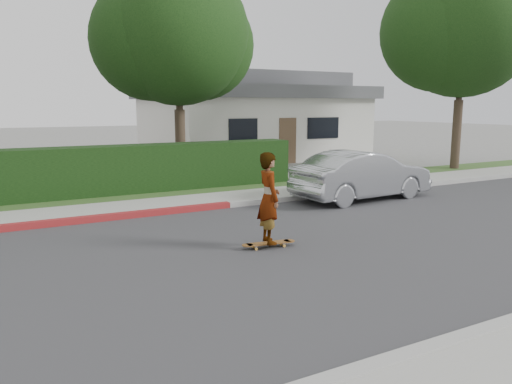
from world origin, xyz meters
The scene contains 13 objects.
ground centered at (0.00, 0.00, 0.00)m, with size 120.00×120.00×0.00m, color slate.
road centered at (0.00, 0.00, 0.01)m, with size 60.00×8.00×0.01m, color #2D2D30.
curb_near centered at (0.00, -4.10, 0.07)m, with size 60.00×0.20×0.15m, color #9E9E99.
curb_far centered at (0.00, 4.10, 0.07)m, with size 60.00×0.20×0.15m, color #9E9E99.
sidewalk_far centered at (0.00, 5.00, 0.06)m, with size 60.00×1.60×0.12m, color gray.
planting_strip centered at (0.00, 6.60, 0.05)m, with size 60.00×1.60×0.10m, color #2D4C1E.
hedge centered at (-3.00, 7.20, 0.75)m, with size 15.00×1.00×1.50m, color black.
tree_center centered at (1.49, 9.19, 4.90)m, with size 5.66×4.84×7.44m.
tree_right centered at (12.49, 6.69, 5.63)m, with size 6.32×5.60×8.56m.
house centered at (8.00, 16.00, 2.10)m, with size 10.60×8.60×4.30m.
skateboard centered at (0.03, 0.32, 0.09)m, with size 1.08×0.35×0.10m.
skateboarder centered at (0.03, 0.32, 0.96)m, with size 0.62×0.41×1.71m, color white.
car_silver centered at (4.85, 3.33, 0.70)m, with size 1.48×4.24×1.40m, color #ACAEB3.
Camera 1 is at (-4.54, -7.54, 2.65)m, focal length 35.00 mm.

